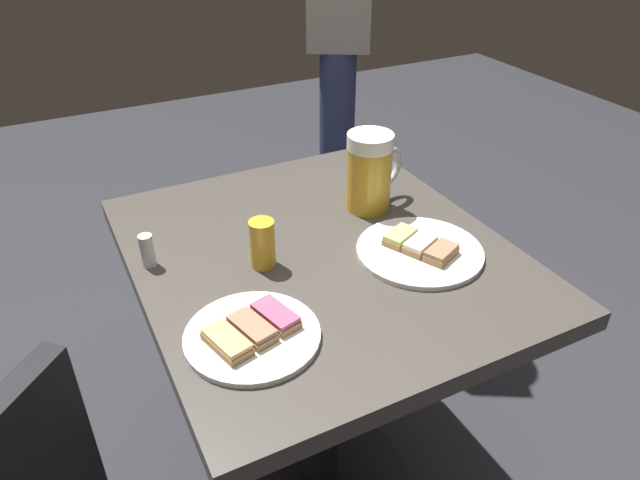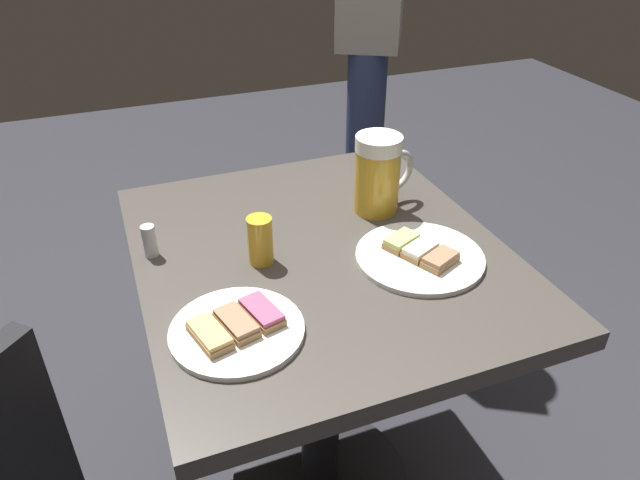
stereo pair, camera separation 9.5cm
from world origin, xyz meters
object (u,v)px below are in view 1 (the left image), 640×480
at_px(beer_glass_small, 264,245).
at_px(plate_near, 420,250).
at_px(plate_far, 252,333).
at_px(salt_shaker, 147,251).
at_px(beer_mug, 370,171).
at_px(patron_standing, 340,5).

bearing_deg(beer_glass_small, plate_near, -108.78).
distance_m(plate_far, salt_shaker, 0.28).
height_order(beer_mug, salt_shaker, beer_mug).
bearing_deg(plate_near, beer_glass_small, 71.22).
distance_m(plate_far, beer_mug, 0.47).
height_order(plate_far, beer_glass_small, beer_glass_small).
bearing_deg(plate_near, salt_shaker, 67.36).
distance_m(plate_far, patron_standing, 1.21).
bearing_deg(beer_glass_small, plate_far, 151.95).
xyz_separation_m(beer_mug, beer_glass_small, (-0.10, 0.28, -0.04)).
relative_size(plate_far, salt_shaker, 3.36).
distance_m(plate_near, beer_mug, 0.21).
bearing_deg(patron_standing, plate_far, -5.04).
bearing_deg(beer_glass_small, patron_standing, -36.18).
xyz_separation_m(beer_mug, patron_standing, (0.70, -0.31, 0.18)).
height_order(plate_near, plate_far, same).
height_order(salt_shaker, patron_standing, patron_standing).
xyz_separation_m(beer_glass_small, salt_shaker, (0.10, 0.18, -0.01)).
distance_m(beer_glass_small, salt_shaker, 0.21).
distance_m(beer_mug, beer_glass_small, 0.30).
xyz_separation_m(plate_near, plate_far, (-0.08, 0.36, 0.00)).
height_order(beer_glass_small, patron_standing, patron_standing).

